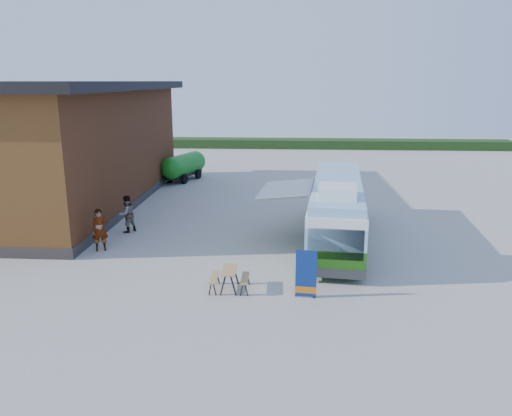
# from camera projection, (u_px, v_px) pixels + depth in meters

# --- Properties ---
(ground) EXTENTS (100.00, 100.00, 0.00)m
(ground) POSITION_uv_depth(u_px,v_px,m) (222.00, 263.00, 21.20)
(ground) COLOR #BCB7AD
(ground) RESTS_ON ground
(barn) EXTENTS (9.60, 21.20, 7.50)m
(barn) POSITION_uv_depth(u_px,v_px,m) (72.00, 147.00, 30.63)
(barn) COLOR brown
(barn) RESTS_ON ground
(hedge) EXTENTS (40.00, 3.00, 1.00)m
(hedge) POSITION_uv_depth(u_px,v_px,m) (333.00, 144.00, 57.33)
(hedge) COLOR #264419
(hedge) RESTS_ON ground
(bus) EXTENTS (3.47, 11.34, 3.43)m
(bus) POSITION_uv_depth(u_px,v_px,m) (337.00, 208.00, 23.75)
(bus) COLOR #306F12
(bus) RESTS_ON ground
(awning) EXTENTS (2.84, 4.17, 0.50)m
(awning) POSITION_uv_depth(u_px,v_px,m) (290.00, 190.00, 23.73)
(awning) COLOR white
(awning) RESTS_ON ground
(banner) EXTENTS (0.77, 0.23, 1.76)m
(banner) POSITION_uv_depth(u_px,v_px,m) (306.00, 278.00, 17.67)
(banner) COLOR navy
(banner) RESTS_ON ground
(picnic_table) EXTENTS (1.43, 1.27, 0.80)m
(picnic_table) POSITION_uv_depth(u_px,v_px,m) (229.00, 275.00, 18.35)
(picnic_table) COLOR #A5844E
(picnic_table) RESTS_ON ground
(person_a) EXTENTS (0.83, 0.69, 1.94)m
(person_a) POSITION_uv_depth(u_px,v_px,m) (100.00, 230.00, 22.55)
(person_a) COLOR #999999
(person_a) RESTS_ON ground
(person_b) EXTENTS (1.14, 1.17, 1.90)m
(person_b) POSITION_uv_depth(u_px,v_px,m) (127.00, 214.00, 25.35)
(person_b) COLOR #999999
(person_b) RESTS_ON ground
(slurry_tanker) EXTENTS (2.80, 5.36, 2.06)m
(slurry_tanker) POSITION_uv_depth(u_px,v_px,m) (184.00, 165.00, 38.49)
(slurry_tanker) COLOR #167D19
(slurry_tanker) RESTS_ON ground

